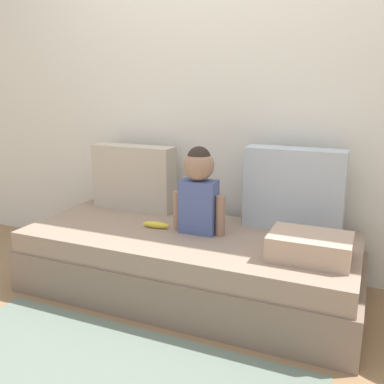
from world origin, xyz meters
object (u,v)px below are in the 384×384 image
couch (188,263)px  throw_pillow_left (134,177)px  folded_blanket (310,247)px  banana (156,225)px  throw_pillow_right (294,189)px  toddler (199,188)px

couch → throw_pillow_left: 0.76m
throw_pillow_left → folded_blanket: 1.34m
banana → throw_pillow_left: bearing=136.1°
throw_pillow_right → throw_pillow_left: bearing=180.0°
toddler → couch: bearing=-148.9°
couch → throw_pillow_left: size_ratio=3.42×
toddler → banana: size_ratio=3.00×
throw_pillow_left → throw_pillow_right: (1.09, 0.00, 0.02)m
throw_pillow_right → folded_blanket: size_ratio=1.45×
toddler → throw_pillow_right: bearing=30.3°
throw_pillow_right → banana: 0.85m
throw_pillow_left → throw_pillow_right: bearing=0.0°
throw_pillow_right → banana: (-0.76, -0.32, -0.22)m
throw_pillow_left → banana: size_ratio=3.42×
couch → toddler: (0.06, 0.03, 0.46)m
couch → throw_pillow_left: bearing=149.6°
couch → folded_blanket: bearing=-8.4°
folded_blanket → banana: bearing=173.7°
couch → banana: (-0.21, -0.00, 0.21)m
couch → toddler: 0.47m
couch → throw_pillow_left: throw_pillow_left is taller
banana → couch: bearing=0.6°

